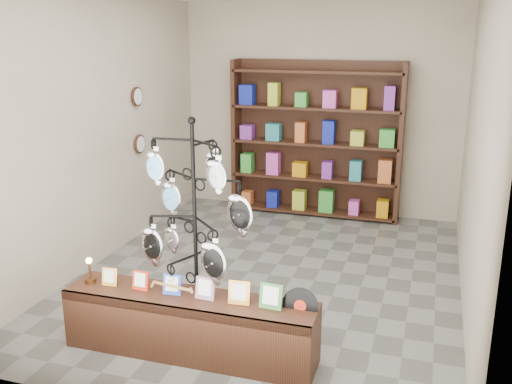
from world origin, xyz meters
TOP-DOWN VIEW (x-y plane):
  - ground at (0.00, 0.00)m, footprint 5.00×5.00m
  - room_envelope at (0.00, 0.00)m, footprint 5.00×5.00m
  - display_tree at (-0.21, -1.50)m, footprint 1.03×0.99m
  - front_shelf at (-0.19, -1.71)m, footprint 2.12×0.45m
  - back_shelving at (0.00, 2.30)m, footprint 2.42×0.36m
  - wall_clocks at (-1.97, 0.80)m, footprint 0.03×0.24m

SIDE VIEW (x-z plane):
  - ground at x=0.00m, z-range 0.00..0.00m
  - front_shelf at x=-0.19m, z-range -0.11..0.64m
  - back_shelving at x=0.00m, z-range -0.07..2.13m
  - display_tree at x=-0.21m, z-range 0.15..2.11m
  - wall_clocks at x=-1.97m, z-range 1.08..1.92m
  - room_envelope at x=0.00m, z-range -0.65..4.35m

